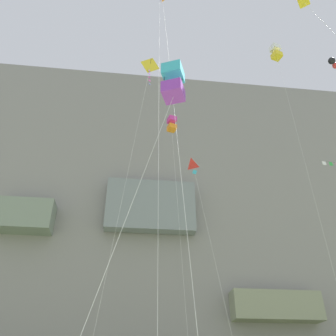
{
  "coord_description": "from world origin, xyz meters",
  "views": [
    {
      "loc": [
        -3.11,
        0.86,
        1.84
      ],
      "look_at": [
        -0.25,
        26.34,
        18.35
      ],
      "focal_mm": 38.48,
      "sensor_mm": 36.0,
      "label": 1
    }
  ],
  "objects_px": {
    "kite_box_far_right": "(172,124)",
    "kite_box_front_field": "(173,83)",
    "kite_box_low_center": "(276,53)",
    "kite_windsock_low_right": "(335,66)",
    "kite_diamond_upper_right": "(149,73)",
    "kite_delta_low_left": "(200,178)"
  },
  "relations": [
    {
      "from": "kite_box_low_center",
      "to": "kite_box_far_right",
      "type": "distance_m",
      "value": 13.79
    },
    {
      "from": "kite_box_front_field",
      "to": "kite_diamond_upper_right",
      "type": "height_order",
      "value": "kite_diamond_upper_right"
    },
    {
      "from": "kite_box_low_center",
      "to": "kite_diamond_upper_right",
      "type": "distance_m",
      "value": 15.21
    },
    {
      "from": "kite_box_front_field",
      "to": "kite_box_low_center",
      "type": "height_order",
      "value": "kite_box_low_center"
    },
    {
      "from": "kite_delta_low_left",
      "to": "kite_box_far_right",
      "type": "height_order",
      "value": "kite_box_far_right"
    },
    {
      "from": "kite_box_low_center",
      "to": "kite_delta_low_left",
      "type": "bearing_deg",
      "value": 175.79
    },
    {
      "from": "kite_windsock_low_right",
      "to": "kite_delta_low_left",
      "type": "bearing_deg",
      "value": 178.93
    },
    {
      "from": "kite_diamond_upper_right",
      "to": "kite_box_far_right",
      "type": "bearing_deg",
      "value": 72.91
    },
    {
      "from": "kite_box_front_field",
      "to": "kite_windsock_low_right",
      "type": "relative_size",
      "value": 0.4
    },
    {
      "from": "kite_box_low_center",
      "to": "kite_diamond_upper_right",
      "type": "relative_size",
      "value": 1.21
    },
    {
      "from": "kite_windsock_low_right",
      "to": "kite_delta_low_left",
      "type": "relative_size",
      "value": 1.82
    },
    {
      "from": "kite_box_front_field",
      "to": "kite_box_low_center",
      "type": "xyz_separation_m",
      "value": [
        12.82,
        14.05,
        20.45
      ]
    },
    {
      "from": "kite_box_front_field",
      "to": "kite_box_low_center",
      "type": "distance_m",
      "value": 27.93
    },
    {
      "from": "kite_delta_low_left",
      "to": "kite_diamond_upper_right",
      "type": "bearing_deg",
      "value": -149.83
    },
    {
      "from": "kite_delta_low_left",
      "to": "kite_box_far_right",
      "type": "xyz_separation_m",
      "value": [
        -1.24,
        8.34,
        12.32
      ]
    },
    {
      "from": "kite_box_low_center",
      "to": "kite_windsock_low_right",
      "type": "height_order",
      "value": "kite_box_low_center"
    },
    {
      "from": "kite_box_far_right",
      "to": "kite_box_front_field",
      "type": "bearing_deg",
      "value": -97.07
    },
    {
      "from": "kite_box_low_center",
      "to": "kite_box_far_right",
      "type": "relative_size",
      "value": 1.11
    },
    {
      "from": "kite_box_low_center",
      "to": "kite_box_far_right",
      "type": "xyz_separation_m",
      "value": [
        -9.96,
        8.98,
        -3.23
      ]
    },
    {
      "from": "kite_windsock_low_right",
      "to": "kite_box_far_right",
      "type": "height_order",
      "value": "kite_windsock_low_right"
    },
    {
      "from": "kite_box_front_field",
      "to": "kite_delta_low_left",
      "type": "distance_m",
      "value": 16.02
    },
    {
      "from": "kite_windsock_low_right",
      "to": "kite_diamond_upper_right",
      "type": "xyz_separation_m",
      "value": [
        -19.89,
        -2.41,
        -6.2
      ]
    }
  ]
}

